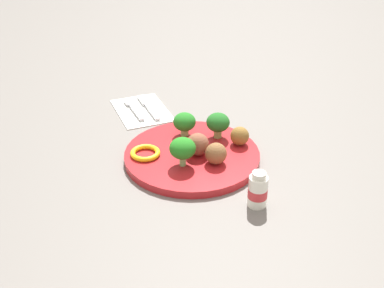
{
  "coord_description": "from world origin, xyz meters",
  "views": [
    {
      "loc": [
        -0.78,
        0.32,
        0.53
      ],
      "look_at": [
        0.0,
        0.0,
        0.04
      ],
      "focal_mm": 44.76,
      "sensor_mm": 36.0,
      "label": 1
    }
  ],
  "objects_px": {
    "meatball_front_right": "(216,154)",
    "yogurt_bottle": "(258,191)",
    "broccoli_floret_front_left": "(183,149)",
    "napkin": "(142,110)",
    "meatball_back_left": "(240,136)",
    "broccoli_floret_center": "(184,122)",
    "pepper_ring_mid_right": "(145,153)",
    "fork": "(134,108)",
    "knife": "(148,106)",
    "broccoli_floret_mid_left": "(218,123)",
    "plate": "(192,156)",
    "meatball_near_rim": "(198,144)"
  },
  "relations": [
    {
      "from": "meatball_front_right",
      "to": "yogurt_bottle",
      "type": "bearing_deg",
      "value": -171.45
    },
    {
      "from": "yogurt_bottle",
      "to": "broccoli_floret_front_left",
      "type": "bearing_deg",
      "value": 29.07
    },
    {
      "from": "meatball_front_right",
      "to": "yogurt_bottle",
      "type": "relative_size",
      "value": 0.62
    },
    {
      "from": "broccoli_floret_front_left",
      "to": "napkin",
      "type": "height_order",
      "value": "broccoli_floret_front_left"
    },
    {
      "from": "meatball_back_left",
      "to": "meatball_front_right",
      "type": "xyz_separation_m",
      "value": [
        -0.05,
        0.08,
        0.0
      ]
    },
    {
      "from": "meatball_back_left",
      "to": "broccoli_floret_center",
      "type": "bearing_deg",
      "value": 48.73
    },
    {
      "from": "pepper_ring_mid_right",
      "to": "fork",
      "type": "distance_m",
      "value": 0.24
    },
    {
      "from": "fork",
      "to": "knife",
      "type": "relative_size",
      "value": 0.83
    },
    {
      "from": "broccoli_floret_mid_left",
      "to": "napkin",
      "type": "xyz_separation_m",
      "value": [
        0.22,
        0.11,
        -0.05
      ]
    },
    {
      "from": "broccoli_floret_center",
      "to": "napkin",
      "type": "height_order",
      "value": "broccoli_floret_center"
    },
    {
      "from": "plate",
      "to": "broccoli_floret_front_left",
      "type": "xyz_separation_m",
      "value": [
        -0.04,
        0.04,
        0.05
      ]
    },
    {
      "from": "plate",
      "to": "napkin",
      "type": "relative_size",
      "value": 1.65
    },
    {
      "from": "napkin",
      "to": "yogurt_bottle",
      "type": "xyz_separation_m",
      "value": [
        -0.44,
        -0.08,
        0.03
      ]
    },
    {
      "from": "meatball_back_left",
      "to": "broccoli_floret_front_left",
      "type": "bearing_deg",
      "value": 102.3
    },
    {
      "from": "meatball_back_left",
      "to": "pepper_ring_mid_right",
      "type": "distance_m",
      "value": 0.2
    },
    {
      "from": "meatball_near_rim",
      "to": "yogurt_bottle",
      "type": "height_order",
      "value": "yogurt_bottle"
    },
    {
      "from": "plate",
      "to": "yogurt_bottle",
      "type": "relative_size",
      "value": 4.03
    },
    {
      "from": "meatball_back_left",
      "to": "knife",
      "type": "relative_size",
      "value": 0.27
    },
    {
      "from": "knife",
      "to": "meatball_near_rim",
      "type": "bearing_deg",
      "value": -175.74
    },
    {
      "from": "broccoli_floret_center",
      "to": "fork",
      "type": "relative_size",
      "value": 0.43
    },
    {
      "from": "broccoli_floret_center",
      "to": "meatball_back_left",
      "type": "relative_size",
      "value": 1.32
    },
    {
      "from": "meatball_near_rim",
      "to": "plate",
      "type": "bearing_deg",
      "value": 37.43
    },
    {
      "from": "broccoli_floret_center",
      "to": "knife",
      "type": "height_order",
      "value": "broccoli_floret_center"
    },
    {
      "from": "broccoli_floret_front_left",
      "to": "napkin",
      "type": "bearing_deg",
      "value": -0.95
    },
    {
      "from": "broccoli_floret_center",
      "to": "fork",
      "type": "xyz_separation_m",
      "value": [
        0.19,
        0.06,
        -0.04
      ]
    },
    {
      "from": "meatball_near_rim",
      "to": "knife",
      "type": "xyz_separation_m",
      "value": [
        0.27,
        0.02,
        -0.03
      ]
    },
    {
      "from": "broccoli_floret_center",
      "to": "meatball_back_left",
      "type": "xyz_separation_m",
      "value": [
        -0.08,
        -0.09,
        -0.01
      ]
    },
    {
      "from": "pepper_ring_mid_right",
      "to": "plate",
      "type": "bearing_deg",
      "value": -105.99
    },
    {
      "from": "pepper_ring_mid_right",
      "to": "broccoli_floret_front_left",
      "type": "bearing_deg",
      "value": -138.21
    },
    {
      "from": "meatball_front_right",
      "to": "fork",
      "type": "bearing_deg",
      "value": 13.6
    },
    {
      "from": "yogurt_bottle",
      "to": "broccoli_floret_center",
      "type": "bearing_deg",
      "value": 7.71
    },
    {
      "from": "meatball_front_right",
      "to": "knife",
      "type": "xyz_separation_m",
      "value": [
        0.32,
        0.04,
        -0.03
      ]
    },
    {
      "from": "plate",
      "to": "knife",
      "type": "distance_m",
      "value": 0.26
    },
    {
      "from": "plate",
      "to": "meatball_front_right",
      "type": "bearing_deg",
      "value": -152.54
    },
    {
      "from": "plate",
      "to": "pepper_ring_mid_right",
      "type": "relative_size",
      "value": 4.57
    },
    {
      "from": "meatball_near_rim",
      "to": "napkin",
      "type": "distance_m",
      "value": 0.27
    },
    {
      "from": "meatball_back_left",
      "to": "napkin",
      "type": "bearing_deg",
      "value": 27.46
    },
    {
      "from": "broccoli_floret_front_left",
      "to": "meatball_near_rim",
      "type": "relative_size",
      "value": 1.28
    },
    {
      "from": "meatball_near_rim",
      "to": "knife",
      "type": "bearing_deg",
      "value": 4.26
    },
    {
      "from": "plate",
      "to": "broccoli_floret_mid_left",
      "type": "height_order",
      "value": "broccoli_floret_mid_left"
    },
    {
      "from": "broccoli_floret_center",
      "to": "napkin",
      "type": "relative_size",
      "value": 0.31
    },
    {
      "from": "broccoli_floret_front_left",
      "to": "pepper_ring_mid_right",
      "type": "distance_m",
      "value": 0.09
    },
    {
      "from": "broccoli_floret_mid_left",
      "to": "knife",
      "type": "xyz_separation_m",
      "value": [
        0.22,
        0.09,
        -0.04
      ]
    },
    {
      "from": "meatball_near_rim",
      "to": "pepper_ring_mid_right",
      "type": "xyz_separation_m",
      "value": [
        0.04,
        0.1,
        -0.02
      ]
    },
    {
      "from": "fork",
      "to": "meatball_front_right",
      "type": "bearing_deg",
      "value": -166.4
    },
    {
      "from": "meatball_near_rim",
      "to": "fork",
      "type": "height_order",
      "value": "meatball_near_rim"
    },
    {
      "from": "napkin",
      "to": "plate",
      "type": "bearing_deg",
      "value": -173.24
    },
    {
      "from": "broccoli_floret_front_left",
      "to": "meatball_front_right",
      "type": "height_order",
      "value": "broccoli_floret_front_left"
    },
    {
      "from": "meatball_back_left",
      "to": "meatball_front_right",
      "type": "bearing_deg",
      "value": 121.95
    },
    {
      "from": "fork",
      "to": "knife",
      "type": "distance_m",
      "value": 0.04
    }
  ]
}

